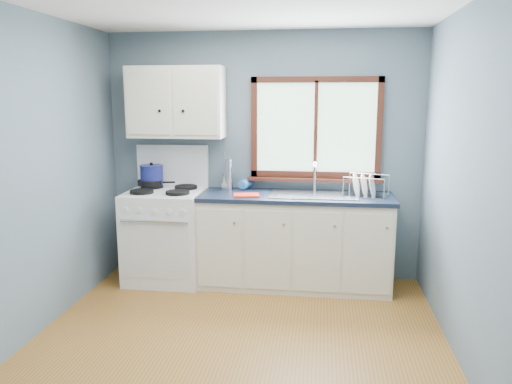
# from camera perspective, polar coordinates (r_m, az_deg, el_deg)

# --- Properties ---
(floor) EXTENTS (3.20, 3.60, 0.02)m
(floor) POSITION_cam_1_polar(r_m,az_deg,el_deg) (3.81, -2.69, -18.49)
(floor) COLOR #9B6528
(floor) RESTS_ON ground
(wall_back) EXTENTS (3.20, 0.02, 2.50)m
(wall_back) POSITION_cam_1_polar(r_m,az_deg,el_deg) (5.15, 0.80, 4.09)
(wall_back) COLOR slate
(wall_back) RESTS_ON ground
(wall_front) EXTENTS (3.20, 0.02, 2.50)m
(wall_front) POSITION_cam_1_polar(r_m,az_deg,el_deg) (1.69, -14.32, -10.42)
(wall_front) COLOR slate
(wall_front) RESTS_ON ground
(wall_left) EXTENTS (0.02, 3.60, 2.50)m
(wall_left) POSITION_cam_1_polar(r_m,az_deg,el_deg) (3.99, -26.24, 1.02)
(wall_left) COLOR slate
(wall_left) RESTS_ON ground
(wall_right) EXTENTS (0.02, 3.60, 2.50)m
(wall_right) POSITION_cam_1_polar(r_m,az_deg,el_deg) (3.47, 24.30, -0.16)
(wall_right) COLOR slate
(wall_right) RESTS_ON ground
(gas_range) EXTENTS (0.76, 0.69, 1.36)m
(gas_range) POSITION_cam_1_polar(r_m,az_deg,el_deg) (5.17, -10.23, -4.61)
(gas_range) COLOR white
(gas_range) RESTS_ON floor
(base_cabinets) EXTENTS (1.85, 0.60, 0.88)m
(base_cabinets) POSITION_cam_1_polar(r_m,az_deg,el_deg) (4.98, 4.42, -6.08)
(base_cabinets) COLOR silver
(base_cabinets) RESTS_ON floor
(countertop) EXTENTS (1.89, 0.64, 0.04)m
(countertop) POSITION_cam_1_polar(r_m,az_deg,el_deg) (4.85, 4.50, -0.54)
(countertop) COLOR black
(countertop) RESTS_ON base_cabinets
(sink) EXTENTS (0.84, 0.46, 0.44)m
(sink) POSITION_cam_1_polar(r_m,az_deg,el_deg) (4.86, 6.61, -1.06)
(sink) COLOR silver
(sink) RESTS_ON countertop
(window) EXTENTS (1.36, 0.10, 1.03)m
(window) POSITION_cam_1_polar(r_m,az_deg,el_deg) (5.05, 6.83, 6.45)
(window) COLOR #9EC6A8
(window) RESTS_ON wall_back
(upper_cabinets) EXTENTS (0.95, 0.35, 0.70)m
(upper_cabinets) POSITION_cam_1_polar(r_m,az_deg,el_deg) (5.10, -9.11, 10.09)
(upper_cabinets) COLOR silver
(upper_cabinets) RESTS_ON wall_back
(skillet) EXTENTS (0.40, 0.30, 0.05)m
(skillet) POSITION_cam_1_polar(r_m,az_deg,el_deg) (5.25, -11.97, 1.07)
(skillet) COLOR black
(skillet) RESTS_ON gas_range
(stockpot) EXTENTS (0.28, 0.28, 0.23)m
(stockpot) POSITION_cam_1_polar(r_m,az_deg,el_deg) (5.25, -11.84, 1.94)
(stockpot) COLOR navy
(stockpot) RESTS_ON gas_range
(utensil_crock) EXTENTS (0.14, 0.14, 0.39)m
(utensil_crock) POSITION_cam_1_polar(r_m,az_deg,el_deg) (5.12, -3.34, 1.21)
(utensil_crock) COLOR silver
(utensil_crock) RESTS_ON countertop
(thermos) EXTENTS (0.09, 0.09, 0.32)m
(thermos) POSITION_cam_1_polar(r_m,az_deg,el_deg) (5.05, -3.18, 1.98)
(thermos) COLOR silver
(thermos) RESTS_ON countertop
(soap_bottle) EXTENTS (0.13, 0.13, 0.27)m
(soap_bottle) POSITION_cam_1_polar(r_m,az_deg,el_deg) (5.05, -1.60, 1.73)
(soap_bottle) COLOR #2C6DB7
(soap_bottle) RESTS_ON countertop
(dish_towel) EXTENTS (0.28, 0.22, 0.02)m
(dish_towel) POSITION_cam_1_polar(r_m,az_deg,el_deg) (4.76, -1.12, -0.37)
(dish_towel) COLOR red
(dish_towel) RESTS_ON countertop
(dish_rack) EXTENTS (0.47, 0.40, 0.21)m
(dish_rack) POSITION_cam_1_polar(r_m,az_deg,el_deg) (4.89, 12.35, 0.22)
(dish_rack) COLOR silver
(dish_rack) RESTS_ON countertop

